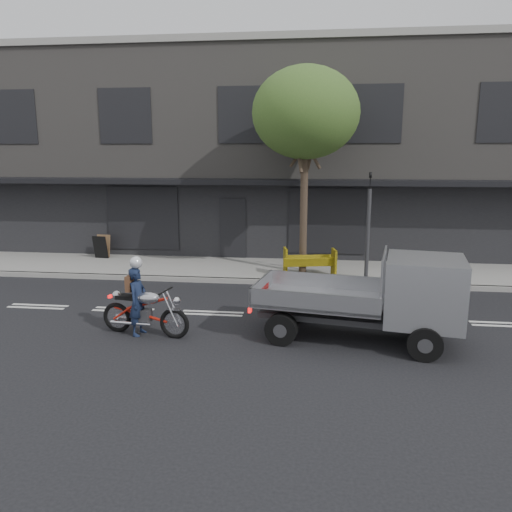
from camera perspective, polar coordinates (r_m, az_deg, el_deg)
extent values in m
plane|color=black|center=(13.02, -5.01, -6.55)|extent=(80.00, 80.00, 0.00)
cube|color=gray|center=(17.46, -1.86, -1.51)|extent=(32.00, 3.20, 0.15)
cube|color=gray|center=(15.92, -2.73, -2.82)|extent=(32.00, 0.20, 0.15)
cube|color=slate|center=(23.54, 0.56, 11.57)|extent=(26.00, 10.00, 8.00)
cylinder|color=#382B21|center=(16.43, 5.46, 4.43)|extent=(0.24, 0.24, 4.00)
ellipsoid|color=#2D4F1D|center=(16.34, 5.69, 15.98)|extent=(3.40, 3.40, 2.89)
cylinder|color=#2D2D30|center=(15.74, 12.64, 2.03)|extent=(0.12, 0.12, 3.00)
imported|color=black|center=(15.55, 12.93, 8.40)|extent=(0.08, 0.10, 0.50)
torus|color=black|center=(12.07, -15.59, -6.77)|extent=(0.71, 0.22, 0.71)
torus|color=black|center=(11.38, -9.30, -7.62)|extent=(0.71, 0.22, 0.71)
cube|color=#2D2D30|center=(11.69, -12.81, -6.64)|extent=(0.40, 0.31, 0.29)
ellipsoid|color=#AEAEB2|center=(11.49, -12.17, -4.72)|extent=(0.62, 0.42, 0.29)
cube|color=black|center=(11.74, -14.34, -4.58)|extent=(0.60, 0.34, 0.09)
cylinder|color=black|center=(11.24, -10.30, -3.94)|extent=(0.15, 0.63, 0.04)
imported|color=#15203B|center=(11.62, -13.34, -5.08)|extent=(0.47, 0.62, 1.56)
cylinder|color=black|center=(10.86, 2.91, -8.35)|extent=(0.73, 0.37, 0.70)
cylinder|color=black|center=(12.31, 4.65, -5.93)|extent=(0.73, 0.37, 0.70)
cylinder|color=black|center=(10.61, 18.75, -9.49)|extent=(0.73, 0.37, 0.70)
cylinder|color=black|center=(12.08, 18.53, -6.87)|extent=(0.73, 0.37, 0.70)
cube|color=#2D2D30|center=(11.32, 11.18, -6.89)|extent=(4.32, 1.62, 0.13)
cube|color=#B5B6BB|center=(11.08, 18.70, -3.73)|extent=(1.82, 1.90, 1.38)
cube|color=black|center=(10.99, 18.83, -1.74)|extent=(1.62, 1.77, 0.51)
cube|color=#9FA0A4|center=(11.31, 7.29, -4.97)|extent=(3.02, 2.24, 0.09)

